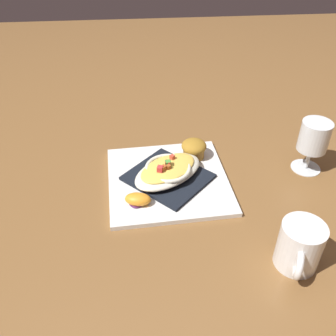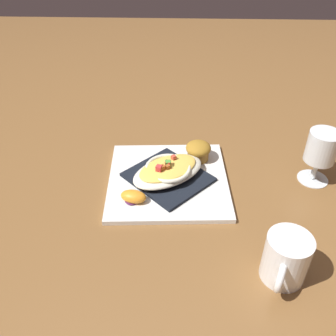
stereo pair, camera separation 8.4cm
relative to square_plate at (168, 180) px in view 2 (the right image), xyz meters
name	(u,v)px [view 2 (the right image)]	position (x,y,z in m)	size (l,w,h in m)	color
ground_plane	(168,182)	(0.00, 0.00, -0.01)	(2.60, 2.60, 0.00)	brown
square_plate	(168,180)	(0.00, 0.00, 0.00)	(0.27, 0.27, 0.01)	white
folded_napkin	(168,177)	(0.00, 0.00, 0.01)	(0.15, 0.17, 0.01)	black
gratin_dish	(168,170)	(0.00, 0.00, 0.03)	(0.20, 0.19, 0.04)	silver
muffin	(198,150)	(-0.07, -0.08, 0.03)	(0.06, 0.06, 0.05)	#A4722C
orange_garnish	(133,197)	(0.07, 0.08, 0.02)	(0.06, 0.06, 0.03)	#552655
coffee_mug	(285,261)	(-0.21, 0.25, 0.04)	(0.08, 0.11, 0.09)	white
stemmed_glass	(321,150)	(-0.34, -0.02, 0.08)	(0.07, 0.07, 0.13)	white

